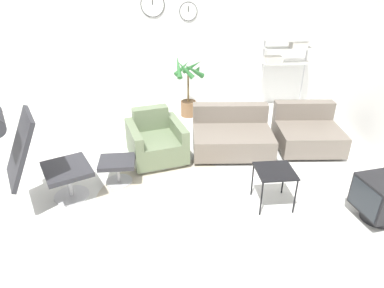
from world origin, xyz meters
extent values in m
plane|color=silver|center=(0.00, 0.00, 0.00)|extent=(12.00, 12.00, 0.00)
cube|color=white|center=(0.00, 2.99, 1.40)|extent=(12.00, 0.06, 2.80)
cylinder|color=black|center=(-0.23, 2.95, 2.01)|extent=(0.44, 0.01, 0.44)
cylinder|color=white|center=(-0.23, 2.95, 2.01)|extent=(0.42, 0.02, 0.42)
cube|color=black|center=(-0.23, 2.94, 2.07)|extent=(0.01, 0.01, 0.12)
cylinder|color=black|center=(0.43, 2.95, 1.88)|extent=(0.34, 0.01, 0.34)
cylinder|color=white|center=(0.43, 2.95, 1.88)|extent=(0.32, 0.02, 0.32)
cube|color=black|center=(0.43, 2.94, 1.93)|extent=(0.01, 0.01, 0.09)
cylinder|color=#BCB29E|center=(-0.08, -0.26, 0.00)|extent=(1.96, 1.96, 0.01)
cylinder|color=#BCBCC1|center=(-1.37, -0.10, 0.01)|extent=(0.58, 0.58, 0.02)
cylinder|color=#BCBCC1|center=(-1.37, -0.10, 0.19)|extent=(0.06, 0.06, 0.35)
cube|color=#2D2D33|center=(-1.37, -0.10, 0.41)|extent=(0.74, 0.77, 0.06)
cube|color=#2D2D33|center=(-1.77, -0.29, 0.82)|extent=(0.61, 0.71, 0.79)
cylinder|color=#BCBCC1|center=(-0.78, 0.16, 0.01)|extent=(0.36, 0.36, 0.02)
cylinder|color=#BCBCC1|center=(-0.78, 0.16, 0.15)|extent=(0.05, 0.05, 0.27)
cube|color=#2D2D33|center=(-0.78, 0.16, 0.32)|extent=(0.47, 0.40, 0.06)
cube|color=silver|center=(-0.26, 0.74, 0.03)|extent=(0.79, 0.81, 0.06)
cube|color=#667556|center=(-0.26, 0.74, 0.22)|extent=(0.73, 0.93, 0.32)
cube|color=#667556|center=(-0.33, 1.06, 0.56)|extent=(0.57, 0.31, 0.35)
cube|color=#667556|center=(0.07, 0.82, 0.32)|extent=(0.32, 0.83, 0.52)
cube|color=#667556|center=(-0.58, 0.66, 0.32)|extent=(0.32, 0.83, 0.52)
cube|color=black|center=(0.93, 0.87, 0.03)|extent=(1.15, 0.88, 0.05)
cube|color=#70665B|center=(0.93, 0.87, 0.21)|extent=(1.28, 1.03, 0.33)
cube|color=#70665B|center=(0.96, 1.24, 0.52)|extent=(1.23, 0.30, 0.29)
cube|color=black|center=(2.16, 0.86, 0.03)|extent=(0.93, 0.86, 0.05)
cube|color=#70665B|center=(2.16, 0.86, 0.21)|extent=(1.04, 1.01, 0.33)
cube|color=#70665B|center=(2.19, 1.22, 0.52)|extent=(0.98, 0.28, 0.29)
cube|color=black|center=(1.15, -0.51, 0.48)|extent=(0.45, 0.45, 0.02)
cylinder|color=black|center=(0.95, -0.71, 0.23)|extent=(0.02, 0.02, 0.47)
cylinder|color=black|center=(1.36, -0.71, 0.23)|extent=(0.02, 0.02, 0.47)
cylinder|color=black|center=(0.95, -0.30, 0.23)|extent=(0.02, 0.02, 0.47)
cylinder|color=black|center=(1.36, -0.30, 0.23)|extent=(0.02, 0.02, 0.47)
cylinder|color=black|center=(2.30, -0.92, 0.07)|extent=(0.37, 0.37, 0.13)
cube|color=black|center=(2.30, -0.92, 0.33)|extent=(0.58, 0.57, 0.40)
cube|color=#282D33|center=(2.05, -0.96, 0.33)|extent=(0.08, 0.43, 0.34)
cylinder|color=brown|center=(0.38, 2.42, 0.15)|extent=(0.30, 0.30, 0.30)
cylinder|color=#382819|center=(0.38, 2.42, 0.29)|extent=(0.27, 0.27, 0.02)
cylinder|color=brown|center=(0.38, 2.42, 0.56)|extent=(0.04, 0.04, 0.53)
cone|color=#2D6B33|center=(0.57, 2.43, 0.93)|extent=(0.12, 0.43, 0.29)
cone|color=#2D6B33|center=(0.47, 2.58, 0.94)|extent=(0.41, 0.30, 0.32)
cone|color=#2D6B33|center=(0.27, 2.55, 0.92)|extent=(0.36, 0.32, 0.28)
cone|color=#2D6B33|center=(0.20, 2.41, 0.99)|extent=(0.13, 0.43, 0.40)
cone|color=#2D6B33|center=(0.31, 2.28, 0.97)|extent=(0.38, 0.25, 0.35)
cone|color=#2D6B33|center=(0.46, 2.24, 0.96)|extent=(0.45, 0.28, 0.35)
cylinder|color=#BCBCC1|center=(1.90, 2.77, 0.84)|extent=(0.03, 0.03, 1.67)
cylinder|color=#BCBCC1|center=(2.78, 2.77, 0.84)|extent=(0.03, 0.03, 1.67)
cube|color=silver|center=(2.34, 2.65, 0.94)|extent=(0.94, 0.28, 0.02)
cube|color=silver|center=(2.34, 2.65, 1.23)|extent=(0.94, 0.28, 0.02)
cube|color=silver|center=(2.34, 2.65, 1.38)|extent=(0.94, 0.28, 0.02)
cube|color=beige|center=(2.07, 2.64, 1.02)|extent=(0.32, 0.24, 0.12)
cube|color=silver|center=(2.53, 2.64, 1.30)|extent=(0.30, 0.24, 0.13)
camera|label=1|loc=(-0.18, -3.85, 2.65)|focal=32.00mm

